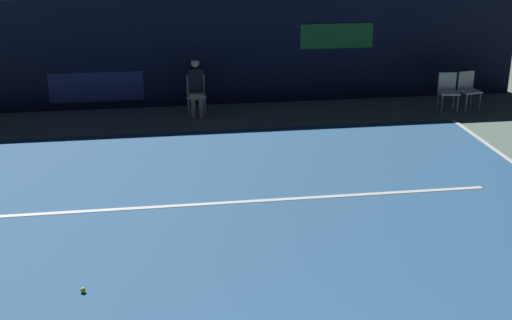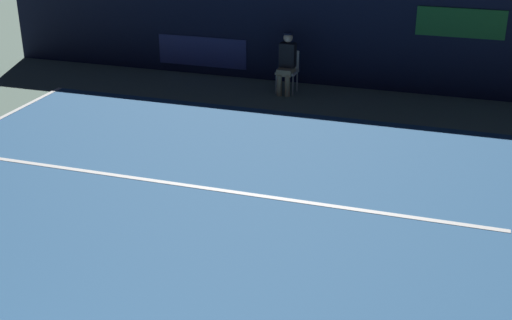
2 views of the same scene
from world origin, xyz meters
The scene contains 8 objects.
ground_plane centered at (0.00, 4.92, 0.00)m, with size 31.34×31.34×0.00m, color slate.
court_surface centered at (0.00, 4.92, 0.01)m, with size 10.70×11.83×0.01m, color #336699.
line_service centered at (0.00, 6.99, 0.01)m, with size 8.35×0.10×0.01m, color white.
back_wall centered at (0.00, 13.05, 1.30)m, with size 15.41×0.33×2.60m.
line_judge_on_chair centered at (-0.40, 12.09, 0.69)m, with size 0.45×0.53×1.32m.
courtside_chair_near centered at (6.02, 11.68, 0.50)m, with size 0.50×0.49×0.88m.
courtside_chair_far centered at (5.49, 11.62, 0.50)m, with size 0.48×0.46×0.88m.
tennis_ball centered at (-2.34, 4.51, 0.05)m, with size 0.07×0.07×0.07m, color #CCE033.
Camera 1 is at (-1.29, -3.23, 4.61)m, focal length 48.16 mm.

